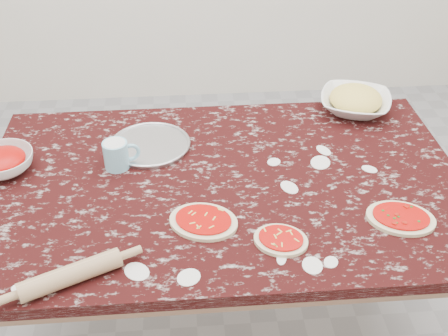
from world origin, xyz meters
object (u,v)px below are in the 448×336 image
Objects in this scene: flour_mug at (117,154)px; rolling_pin at (71,275)px; worktable at (224,199)px; pizza_tray at (150,145)px; sauce_bowl at (3,163)px; cheese_bowl at (355,103)px.

flour_mug reaches higher than rolling_pin.
rolling_pin is at bearing -99.23° from flour_mug.
worktable is 0.35m from pizza_tray.
cheese_bowl is (1.30, 0.30, 0.00)m from sauce_bowl.
pizza_tray reaches higher than worktable.
rolling_pin is at bearing -106.52° from pizza_tray.
worktable is 5.61× the size of pizza_tray.
cheese_bowl reaches higher than worktable.
worktable is 12.75× the size of flour_mug.
flour_mug is at bearing 80.77° from rolling_pin.
worktable is 0.39m from flour_mug.
cheese_bowl is 2.19× the size of flour_mug.
cheese_bowl is at bearing 13.18° from sauce_bowl.
cheese_bowl is (0.56, 0.42, 0.12)m from worktable.
cheese_bowl reaches higher than pizza_tray.
worktable is at bearing -16.72° from flour_mug.
sauce_bowl is at bearing 119.58° from rolling_pin.
worktable is 5.83× the size of cheese_bowl.
flour_mug is (0.39, -0.01, 0.02)m from sauce_bowl.
flour_mug is at bearing -161.11° from cheese_bowl.
pizza_tray is (-0.25, 0.22, 0.09)m from worktable.
rolling_pin is (-0.19, -0.64, 0.02)m from pizza_tray.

